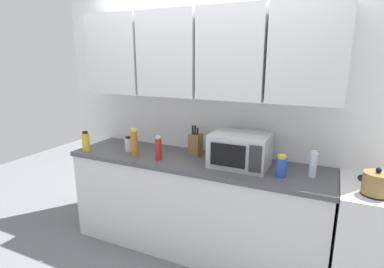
{
  "coord_description": "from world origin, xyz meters",
  "views": [
    {
      "loc": [
        1.09,
        -2.69,
        1.8
      ],
      "look_at": [
        -0.05,
        -0.25,
        1.12
      ],
      "focal_mm": 28.54,
      "sensor_mm": 36.0,
      "label": 1
    }
  ],
  "objects": [
    {
      "name": "knife_block",
      "position": [
        -0.05,
        -0.17,
        1.0
      ],
      "size": [
        0.1,
        0.12,
        0.29
      ],
      "color": "brown",
      "rests_on": "counter_run"
    },
    {
      "name": "microwave",
      "position": [
        0.42,
        -0.29,
        1.04
      ],
      "size": [
        0.48,
        0.37,
        0.28
      ],
      "color": "#B7B7BC",
      "rests_on": "counter_run"
    },
    {
      "name": "bottle_red_sauce",
      "position": [
        -0.29,
        -0.44,
        1.01
      ],
      "size": [
        0.06,
        0.06,
        0.22
      ],
      "color": "red",
      "rests_on": "counter_run"
    },
    {
      "name": "counter_run",
      "position": [
        0.0,
        -0.3,
        0.45
      ],
      "size": [
        2.38,
        0.63,
        0.9
      ],
      "color": "silver",
      "rests_on": "ground_plane"
    },
    {
      "name": "bottle_white_jar",
      "position": [
        -0.69,
        -0.35,
        0.97
      ],
      "size": [
        0.07,
        0.07,
        0.15
      ],
      "color": "white",
      "rests_on": "counter_run"
    },
    {
      "name": "bottle_amber_vinegar",
      "position": [
        -0.55,
        -0.45,
        1.03
      ],
      "size": [
        0.07,
        0.07,
        0.27
      ],
      "color": "#AD701E",
      "rests_on": "counter_run"
    },
    {
      "name": "wall_back_with_cabinets",
      "position": [
        -0.0,
        -0.07,
        1.58
      ],
      "size": [
        3.25,
        0.38,
        2.6
      ],
      "color": "white",
      "rests_on": "ground_plane"
    },
    {
      "name": "bottle_yellow_mustard",
      "position": [
        -1.07,
        -0.52,
        0.99
      ],
      "size": [
        0.07,
        0.07,
        0.2
      ],
      "color": "gold",
      "rests_on": "counter_run"
    },
    {
      "name": "bottle_clear_tall",
      "position": [
        1.0,
        -0.3,
        1.0
      ],
      "size": [
        0.06,
        0.06,
        0.21
      ],
      "color": "silver",
      "rests_on": "counter_run"
    },
    {
      "name": "bottle_blue_cleaner",
      "position": [
        0.78,
        -0.38,
        0.98
      ],
      "size": [
        0.08,
        0.08,
        0.17
      ],
      "color": "#2D56B7",
      "rests_on": "counter_run"
    },
    {
      "name": "kettle",
      "position": [
        1.41,
        -0.46,
        0.99
      ],
      "size": [
        0.18,
        0.18,
        0.18
      ],
      "color": "olive",
      "rests_on": "stove_range"
    }
  ]
}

